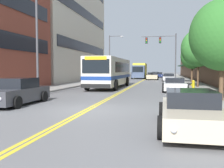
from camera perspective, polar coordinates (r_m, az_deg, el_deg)
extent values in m
plane|color=slate|center=(48.24, 7.57, 1.09)|extent=(240.00, 240.00, 0.00)
cube|color=gray|center=(49.24, -0.57, 1.25)|extent=(2.99, 106.00, 0.15)
cube|color=gray|center=(48.25, 15.89, 1.08)|extent=(2.99, 106.00, 0.15)
cube|color=yellow|center=(48.25, 7.45, 1.10)|extent=(0.14, 106.00, 0.01)
cube|color=yellow|center=(48.24, 7.69, 1.09)|extent=(0.14, 106.00, 0.01)
cube|color=black|center=(22.19, -21.88, 9.11)|extent=(0.08, 12.72, 1.40)
cube|color=black|center=(40.59, -5.84, 8.18)|extent=(0.08, 22.61, 1.40)
cube|color=black|center=(41.38, -5.88, 15.52)|extent=(0.08, 22.61, 1.40)
cube|color=brown|center=(49.04, 22.72, 6.11)|extent=(8.00, 68.00, 8.92)
cube|color=#1E4C28|center=(48.33, 17.36, 4.41)|extent=(1.10, 61.20, 0.24)
cube|color=black|center=(48.51, 18.02, 7.51)|extent=(0.08, 61.20, 1.40)
cube|color=silver|center=(25.88, -0.42, 2.89)|extent=(2.56, 11.30, 2.64)
cube|color=navy|center=(25.89, -0.42, 1.72)|extent=(2.58, 11.32, 0.32)
cube|color=black|center=(26.43, -0.16, 3.82)|extent=(2.59, 8.81, 0.95)
cube|color=black|center=(20.37, -3.77, 4.10)|extent=(2.30, 0.04, 1.16)
cube|color=yellow|center=(20.38, -3.79, 5.95)|extent=(1.84, 0.06, 0.28)
cube|color=black|center=(20.40, -3.77, -0.44)|extent=(2.51, 0.08, 0.32)
cylinder|color=black|center=(22.54, -5.73, -0.17)|extent=(0.30, 1.00, 1.00)
cylinder|color=black|center=(21.90, 0.83, -0.25)|extent=(0.30, 1.00, 1.00)
cylinder|color=black|center=(29.23, -1.66, 0.65)|extent=(0.30, 1.00, 1.00)
cylinder|color=black|center=(28.74, 3.43, 0.60)|extent=(0.30, 1.00, 1.00)
cube|color=maroon|center=(37.58, -0.31, 1.24)|extent=(1.81, 4.28, 0.62)
cube|color=black|center=(37.73, -0.25, 2.06)|extent=(1.56, 1.88, 0.45)
cylinder|color=black|center=(36.50, -2.16, 0.93)|extent=(0.22, 0.68, 0.68)
cylinder|color=black|center=(36.11, 0.69, 0.91)|extent=(0.22, 0.68, 0.68)
cylinder|color=black|center=(39.08, -1.23, 1.09)|extent=(0.22, 0.68, 0.68)
cylinder|color=black|center=(38.71, 1.44, 1.07)|extent=(0.22, 0.68, 0.68)
sphere|color=silver|center=(35.62, -2.02, 1.18)|extent=(0.16, 0.16, 0.16)
sphere|color=silver|center=(35.34, -0.03, 1.16)|extent=(0.16, 0.16, 0.16)
cube|color=red|center=(39.82, -0.58, 1.41)|extent=(0.18, 0.04, 0.10)
cube|color=red|center=(39.56, 1.26, 1.39)|extent=(0.18, 0.04, 0.10)
cube|color=#38383D|center=(14.32, -21.11, -2.29)|extent=(1.82, 4.37, 0.71)
cube|color=black|center=(14.42, -20.79, 0.25)|extent=(1.56, 1.92, 0.54)
cylinder|color=black|center=(12.71, -20.87, -3.96)|extent=(0.22, 0.61, 0.61)
cylinder|color=black|center=(15.98, -21.27, -2.51)|extent=(0.22, 0.61, 0.61)
cylinder|color=black|center=(15.05, -15.31, -2.75)|extent=(0.22, 0.61, 0.61)
sphere|color=silver|center=(12.15, -24.23, -3.16)|extent=(0.16, 0.16, 0.16)
cube|color=red|center=(16.52, -18.90, -1.40)|extent=(0.18, 0.04, 0.10)
cube|color=red|center=(15.90, -14.84, -1.51)|extent=(0.18, 0.04, 0.10)
cube|color=beige|center=(8.32, 17.53, -6.63)|extent=(1.74, 4.60, 0.56)
cube|color=black|center=(8.43, 17.46, -2.96)|extent=(1.50, 2.02, 0.48)
cylinder|color=black|center=(6.91, 11.24, -9.72)|extent=(0.22, 0.64, 0.64)
cylinder|color=black|center=(9.70, 11.38, -5.93)|extent=(0.22, 0.64, 0.64)
cylinder|color=black|center=(9.86, 21.86, -5.96)|extent=(0.22, 0.64, 0.64)
sphere|color=silver|center=(6.01, 13.94, -10.15)|extent=(0.16, 0.16, 0.16)
cube|color=red|center=(10.56, 12.86, -4.31)|extent=(0.18, 0.04, 0.10)
cube|color=red|center=(10.66, 19.63, -4.35)|extent=(0.18, 0.04, 0.10)
cube|color=#B7B7BC|center=(41.08, 12.83, 1.31)|extent=(1.87, 4.56, 0.60)
cube|color=black|center=(41.24, 12.83, 2.04)|extent=(1.61, 2.01, 0.44)
cylinder|color=black|center=(39.66, 11.49, 1.03)|extent=(0.22, 0.63, 0.63)
cylinder|color=black|center=(39.70, 14.25, 0.99)|extent=(0.22, 0.63, 0.63)
cylinder|color=black|center=(42.49, 11.50, 1.18)|extent=(0.22, 0.63, 0.63)
cylinder|color=black|center=(42.52, 14.08, 1.14)|extent=(0.22, 0.63, 0.63)
sphere|color=silver|center=(38.77, 11.93, 1.25)|extent=(0.16, 0.16, 0.16)
sphere|color=silver|center=(38.80, 13.86, 1.22)|extent=(0.16, 0.16, 0.16)
cube|color=red|center=(43.35, 11.88, 1.46)|extent=(0.18, 0.04, 0.10)
cube|color=red|center=(43.38, 13.66, 1.44)|extent=(0.18, 0.04, 0.10)
cube|color=white|center=(21.79, 14.09, -0.43)|extent=(1.77, 4.04, 0.57)
cube|color=black|center=(21.92, 14.09, 0.87)|extent=(1.52, 1.78, 0.40)
cylinder|color=black|center=(20.53, 11.70, -0.98)|extent=(0.22, 0.70, 0.70)
cylinder|color=black|center=(20.61, 16.75, -1.04)|extent=(0.22, 0.70, 0.70)
cylinder|color=black|center=(23.03, 11.69, -0.52)|extent=(0.22, 0.70, 0.70)
cylinder|color=black|center=(23.10, 16.21, -0.57)|extent=(0.22, 0.70, 0.70)
sphere|color=silver|center=(19.73, 12.54, -0.71)|extent=(0.16, 0.16, 0.16)
sphere|color=silver|center=(19.79, 16.13, -0.75)|extent=(0.16, 0.16, 0.16)
cube|color=red|center=(23.79, 12.35, -0.03)|extent=(0.18, 0.04, 0.10)
cube|color=red|center=(23.84, 15.42, -0.07)|extent=(0.18, 0.04, 0.10)
cube|color=#475675|center=(47.26, 12.79, 1.56)|extent=(1.82, 4.73, 0.58)
cube|color=black|center=(47.44, 12.79, 2.17)|extent=(1.57, 2.08, 0.41)
cylinder|color=black|center=(45.79, 11.65, 1.35)|extent=(0.22, 0.67, 0.67)
cylinder|color=black|center=(45.83, 13.99, 1.32)|extent=(0.22, 0.67, 0.67)
cylinder|color=black|center=(48.73, 11.65, 1.46)|extent=(0.22, 0.67, 0.67)
cylinder|color=black|center=(48.76, 13.85, 1.44)|extent=(0.22, 0.67, 0.67)
sphere|color=silver|center=(44.87, 12.03, 1.52)|extent=(0.16, 0.16, 0.16)
sphere|color=silver|center=(44.89, 13.66, 1.50)|extent=(0.16, 0.16, 0.16)
cube|color=red|center=(49.63, 11.98, 1.69)|extent=(0.18, 0.04, 0.10)
cube|color=red|center=(49.65, 13.49, 1.67)|extent=(0.18, 0.04, 0.10)
cube|color=#BCAD89|center=(46.22, 9.20, 1.66)|extent=(1.93, 4.17, 0.72)
cube|color=black|center=(46.37, 9.22, 2.38)|extent=(1.66, 1.83, 0.43)
cylinder|color=black|center=(44.99, 7.87, 1.37)|extent=(0.22, 0.70, 0.70)
cylinder|color=black|center=(44.90, 10.39, 1.34)|extent=(0.22, 0.70, 0.70)
cylinder|color=black|center=(47.57, 8.08, 1.48)|extent=(0.22, 0.70, 0.70)
cylinder|color=black|center=(47.48, 10.46, 1.45)|extent=(0.22, 0.70, 0.70)
sphere|color=silver|center=(44.15, 8.21, 1.64)|extent=(0.16, 0.16, 0.16)
sphere|color=silver|center=(44.09, 9.96, 1.62)|extent=(0.16, 0.16, 0.16)
cube|color=red|center=(48.34, 8.49, 1.78)|extent=(0.18, 0.04, 0.10)
cube|color=red|center=(48.29, 10.14, 1.77)|extent=(0.18, 0.04, 0.10)
cube|color=#19234C|center=(60.10, 10.66, 1.95)|extent=(1.87, 4.76, 0.60)
cube|color=black|center=(60.28, 10.67, 2.46)|extent=(1.61, 2.09, 0.46)
cylinder|color=black|center=(58.65, 9.70, 1.77)|extent=(0.22, 0.62, 0.62)
cylinder|color=black|center=(58.62, 11.57, 1.75)|extent=(0.22, 0.62, 0.62)
cylinder|color=black|center=(61.60, 9.80, 1.84)|extent=(0.22, 0.62, 0.62)
cylinder|color=black|center=(61.57, 11.58, 1.82)|extent=(0.22, 0.62, 0.62)
sphere|color=silver|center=(57.72, 9.97, 1.93)|extent=(0.16, 0.16, 0.16)
sphere|color=silver|center=(57.69, 11.27, 1.92)|extent=(0.16, 0.16, 0.16)
cube|color=red|center=(62.50, 10.09, 2.04)|extent=(0.18, 0.04, 0.10)
cube|color=red|center=(62.48, 11.32, 2.02)|extent=(0.18, 0.04, 0.10)
cube|color=black|center=(66.48, 9.89, 2.11)|extent=(1.78, 4.76, 0.64)
cube|color=black|center=(66.66, 9.90, 2.58)|extent=(1.53, 2.10, 0.43)
cylinder|color=black|center=(65.04, 9.05, 1.94)|extent=(0.22, 0.66, 0.66)
cylinder|color=black|center=(64.98, 10.65, 1.92)|extent=(0.22, 0.66, 0.66)
cylinder|color=black|center=(67.99, 9.16, 2.00)|extent=(0.22, 0.66, 0.66)
cylinder|color=black|center=(67.93, 10.70, 1.98)|extent=(0.22, 0.66, 0.66)
sphere|color=silver|center=(64.10, 9.27, 2.10)|extent=(0.16, 0.16, 0.16)
sphere|color=silver|center=(64.06, 10.38, 2.09)|extent=(0.16, 0.16, 0.16)
cube|color=red|center=(68.89, 9.42, 2.19)|extent=(0.18, 0.04, 0.10)
cube|color=red|center=(68.85, 10.49, 2.18)|extent=(0.18, 0.04, 0.10)
cube|color=#475675|center=(49.22, 6.03, 2.85)|extent=(2.47, 2.11, 2.42)
cube|color=black|center=(48.15, 5.91, 3.36)|extent=(2.10, 0.04, 1.07)
cube|color=yellow|center=(52.72, 6.41, 3.13)|extent=(2.52, 4.93, 2.89)
cylinder|color=black|center=(49.38, 4.56, 1.65)|extent=(0.28, 0.84, 0.84)
cylinder|color=black|center=(49.13, 7.50, 1.62)|extent=(0.28, 0.84, 0.84)
cylinder|color=black|center=(54.34, 5.22, 1.80)|extent=(0.28, 0.84, 0.84)
cylinder|color=black|center=(54.12, 7.88, 1.77)|extent=(0.28, 0.84, 0.84)
cylinder|color=#47474C|center=(38.81, 14.33, 5.83)|extent=(0.18, 0.18, 7.25)
cylinder|color=#47474C|center=(39.07, 10.57, 10.68)|extent=(5.13, 0.11, 0.11)
cube|color=black|center=(38.99, 10.95, 9.80)|extent=(0.34, 0.26, 0.92)
sphere|color=red|center=(38.86, 10.95, 10.23)|extent=(0.18, 0.18, 0.18)
sphere|color=yellow|center=(38.83, 10.94, 9.83)|extent=(0.18, 0.18, 0.18)
sphere|color=green|center=(38.80, 10.94, 9.42)|extent=(0.18, 0.18, 0.18)
cylinder|color=black|center=(39.05, 10.96, 10.57)|extent=(0.02, 0.02, 0.14)
cube|color=black|center=(39.07, 7.89, 9.82)|extent=(0.34, 0.26, 0.92)
sphere|color=red|center=(38.95, 7.88, 10.25)|extent=(0.18, 0.18, 0.18)
sphere|color=yellow|center=(38.91, 7.87, 9.84)|extent=(0.18, 0.18, 0.18)
sphere|color=green|center=(38.88, 7.87, 9.44)|extent=(0.18, 0.18, 0.18)
cylinder|color=black|center=(39.14, 7.90, 10.59)|extent=(0.02, 0.02, 0.14)
cylinder|color=#47474C|center=(18.64, -16.79, 11.48)|extent=(0.16, 0.16, 9.11)
cylinder|color=#47474C|center=(41.29, -0.57, 5.92)|extent=(0.16, 0.16, 7.46)
cylinder|color=#47474C|center=(41.40, 0.85, 10.90)|extent=(2.06, 0.10, 0.10)
ellipsoid|color=#B2B2B7|center=(41.21, 2.28, 10.79)|extent=(0.56, 0.28, 0.20)
cylinder|color=brown|center=(15.17, 23.72, 0.50)|extent=(0.25, 0.25, 2.10)
ellipsoid|color=#2D6B28|center=(15.27, 23.95, 10.20)|extent=(3.59, 3.59, 3.95)
cylinder|color=brown|center=(26.02, 19.04, 2.00)|extent=(0.17, 0.17, 2.40)
ellipsoid|color=#387F33|center=(26.10, 19.16, 7.78)|extent=(3.37, 3.37, 3.71)
cylinder|color=brown|center=(35.66, 17.78, 2.16)|extent=(0.27, 0.27, 2.18)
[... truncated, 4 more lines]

